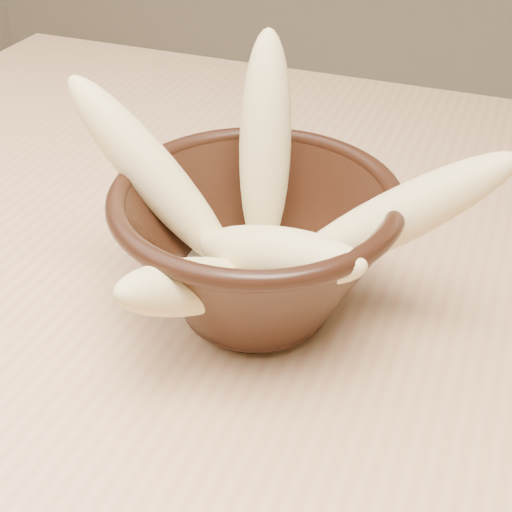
# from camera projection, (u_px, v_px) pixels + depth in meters

# --- Properties ---
(table) EXTENTS (1.20, 0.80, 0.75)m
(table) POSITION_uv_depth(u_px,v_px,m) (417.00, 399.00, 0.52)
(table) COLOR tan
(table) RESTS_ON ground
(bowl) EXTENTS (0.18, 0.18, 0.10)m
(bowl) POSITION_uv_depth(u_px,v_px,m) (256.00, 245.00, 0.45)
(bowl) COLOR black
(bowl) RESTS_ON table
(milk_puddle) EXTENTS (0.10, 0.10, 0.01)m
(milk_puddle) POSITION_uv_depth(u_px,v_px,m) (256.00, 276.00, 0.46)
(milk_puddle) COLOR #F9EDC8
(milk_puddle) RESTS_ON bowl
(banana_upright) EXTENTS (0.05, 0.08, 0.15)m
(banana_upright) POSITION_uv_depth(u_px,v_px,m) (265.00, 145.00, 0.45)
(banana_upright) COLOR #E9D58A
(banana_upright) RESTS_ON bowl
(banana_left) EXTENTS (0.13, 0.04, 0.13)m
(banana_left) POSITION_uv_depth(u_px,v_px,m) (153.00, 174.00, 0.45)
(banana_left) COLOR #E9D58A
(banana_left) RESTS_ON bowl
(banana_right) EXTENTS (0.15, 0.07, 0.12)m
(banana_right) POSITION_uv_depth(u_px,v_px,m) (391.00, 220.00, 0.42)
(banana_right) COLOR #E9D58A
(banana_right) RESTS_ON bowl
(banana_across) EXTENTS (0.13, 0.07, 0.07)m
(banana_across) POSITION_uv_depth(u_px,v_px,m) (276.00, 254.00, 0.41)
(banana_across) COLOR #E9D58A
(banana_across) RESTS_ON bowl
(banana_front) EXTENTS (0.07, 0.13, 0.08)m
(banana_front) POSITION_uv_depth(u_px,v_px,m) (193.00, 286.00, 0.40)
(banana_front) COLOR #E9D58A
(banana_front) RESTS_ON bowl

